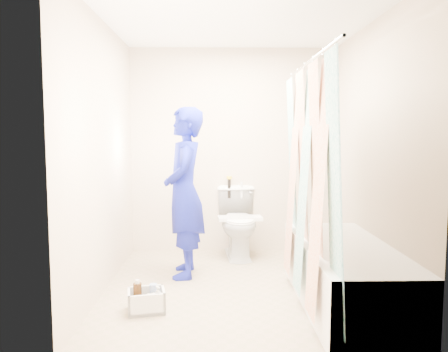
{
  "coord_description": "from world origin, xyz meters",
  "views": [
    {
      "loc": [
        -0.21,
        -3.88,
        1.39
      ],
      "look_at": [
        -0.12,
        0.28,
        1.0
      ],
      "focal_mm": 35.0,
      "sensor_mm": 36.0,
      "label": 1
    }
  ],
  "objects_px": {
    "plumber": "(184,192)",
    "cleaning_caddy": "(148,301)",
    "toilet": "(238,222)",
    "bathtub": "(345,273)"
  },
  "relations": [
    {
      "from": "plumber",
      "to": "cleaning_caddy",
      "type": "xyz_separation_m",
      "value": [
        -0.23,
        -0.89,
        -0.75
      ]
    },
    {
      "from": "toilet",
      "to": "cleaning_caddy",
      "type": "xyz_separation_m",
      "value": [
        -0.8,
        -1.57,
        -0.32
      ]
    },
    {
      "from": "plumber",
      "to": "bathtub",
      "type": "bearing_deg",
      "value": 57.23
    },
    {
      "from": "bathtub",
      "to": "cleaning_caddy",
      "type": "xyz_separation_m",
      "value": [
        -1.59,
        -0.11,
        -0.19
      ]
    },
    {
      "from": "bathtub",
      "to": "cleaning_caddy",
      "type": "distance_m",
      "value": 1.61
    },
    {
      "from": "toilet",
      "to": "cleaning_caddy",
      "type": "bearing_deg",
      "value": -121.35
    },
    {
      "from": "toilet",
      "to": "plumber",
      "type": "relative_size",
      "value": 0.48
    },
    {
      "from": "toilet",
      "to": "plumber",
      "type": "bearing_deg",
      "value": -134.23
    },
    {
      "from": "bathtub",
      "to": "toilet",
      "type": "bearing_deg",
      "value": 118.43
    },
    {
      "from": "bathtub",
      "to": "toilet",
      "type": "xyz_separation_m",
      "value": [
        -0.79,
        1.46,
        0.13
      ]
    }
  ]
}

